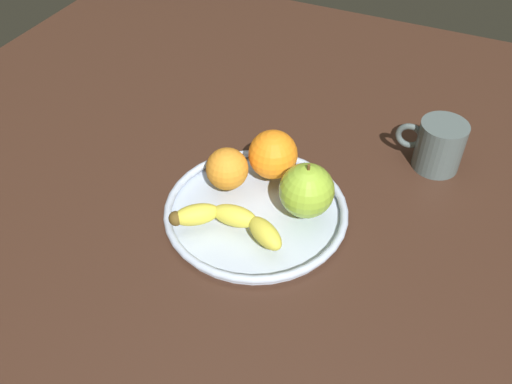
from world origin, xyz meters
TOP-DOWN VIEW (x-y plane):
  - ground_plane at (0.00, 0.00)cm, footprint 146.96×146.96cm
  - fruit_bowl at (0.00, 0.00)cm, footprint 28.08×28.08cm
  - banana at (1.62, 5.76)cm, footprint 18.14×7.33cm
  - apple at (-7.06, -2.29)cm, footprint 8.16×8.16cm
  - orange_front_left at (6.07, -2.59)cm, footprint 6.63×6.63cm
  - orange_front_right at (0.75, -8.06)cm, footprint 7.82×7.82cm
  - ambient_mug at (-22.39, -23.15)cm, footprint 11.29×7.72cm

SIDE VIEW (x-z plane):
  - ground_plane at x=0.00cm, z-range -4.00..0.00cm
  - fruit_bowl at x=0.00cm, z-range 0.02..1.82cm
  - banana at x=1.62cm, z-range 1.80..4.96cm
  - ambient_mug at x=-22.39cm, z-range 0.02..8.53cm
  - orange_front_left at x=6.07cm, z-range 1.80..8.43cm
  - orange_front_right at x=0.75cm, z-range 1.80..9.62cm
  - apple at x=-7.06cm, z-range 1.40..10.37cm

